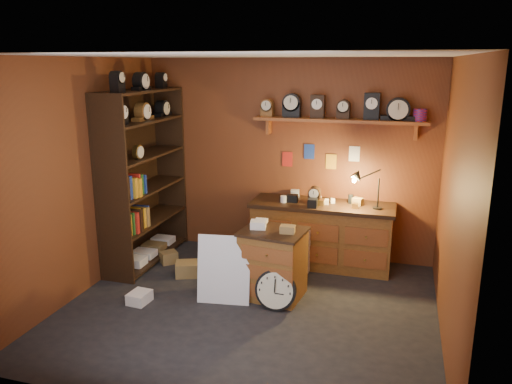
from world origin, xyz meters
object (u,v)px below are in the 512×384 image
Objects in this scene: workbench at (322,231)px; low_cabinet at (273,261)px; shelving_unit at (141,170)px; big_round_clock at (276,290)px.

workbench is 2.09× the size of low_cabinet.
shelving_unit is 2.52m from workbench.
shelving_unit is at bearing 156.48° from big_round_clock.
shelving_unit is 2.89× the size of low_cabinet.
big_round_clock is at bearing -100.92° from workbench.
shelving_unit reaches higher than big_round_clock.
shelving_unit is 2.49m from big_round_clock.
low_cabinet is 0.38m from big_round_clock.
low_cabinet is at bearing -16.98° from shelving_unit.
big_round_clock is (2.08, -0.90, -1.03)m from shelving_unit.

